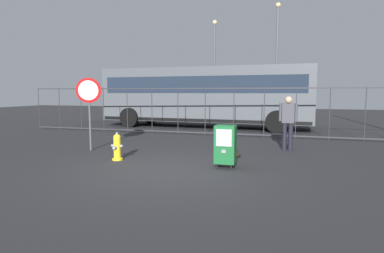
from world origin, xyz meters
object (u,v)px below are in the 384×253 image
Objects in this scene: street_light_far_left at (215,61)px; bus_near at (205,94)px; traffic_cone at (233,147)px; fire_hydrant at (117,147)px; pedestrian at (288,120)px; street_light_near_left at (277,53)px; stop_sign at (89,99)px; newspaper_box_primary at (225,144)px.

bus_near is at bearing -81.50° from street_light_far_left.
street_light_far_left is (-0.97, 6.51, 2.23)m from bus_near.
street_light_far_left is (-3.61, 13.66, 3.68)m from traffic_cone.
fire_hydrant is 5.18m from pedestrian.
street_light_near_left is at bearing 87.11° from traffic_cone.
street_light_far_left is at bearing 92.78° from fire_hydrant.
fire_hydrant is at bearing -34.56° from stop_sign.
stop_sign is at bearing 165.82° from newspaper_box_primary.
street_light_far_left is (-3.64, 15.06, 3.37)m from newspaper_box_primary.
street_light_far_left is at bearing 103.60° from newspaper_box_primary.
bus_near is 7.11m from street_light_near_left.
street_light_near_left reaches higher than bus_near.
fire_hydrant is 0.11× the size of street_light_far_left.
bus_near reaches higher than stop_sign.
newspaper_box_primary is at bearing -92.47° from street_light_near_left.
pedestrian is at bearing -86.06° from street_light_near_left.
newspaper_box_primary is (2.92, -0.07, 0.22)m from fire_hydrant.
fire_hydrant is 15.43m from street_light_far_left.
street_light_near_left is 4.34m from street_light_far_left.
stop_sign is 4.62m from traffic_cone.
stop_sign reaches higher than fire_hydrant.
traffic_cone is (2.88, 1.34, -0.09)m from fire_hydrant.
stop_sign is 6.14m from pedestrian.
traffic_cone is at bearing 91.46° from newspaper_box_primary.
fire_hydrant is at bearing -89.37° from bus_near.
pedestrian is (4.32, 2.79, 0.60)m from fire_hydrant.
newspaper_box_primary is at bearing -70.38° from bus_near.
stop_sign is at bearing -176.29° from traffic_cone.
street_light_near_left reaches higher than pedestrian.
bus_near reaches higher than newspaper_box_primary.
stop_sign is 0.21× the size of bus_near.
street_light_near_left reaches higher than street_light_far_left.
stop_sign reaches higher than pedestrian.
street_light_far_left reaches higher than pedestrian.
newspaper_box_primary reaches higher than traffic_cone.
newspaper_box_primary is 0.61× the size of pedestrian.
newspaper_box_primary is at bearing -116.14° from pedestrian.
pedestrian is 13.54m from street_light_far_left.
stop_sign is 1.34× the size of pedestrian.
traffic_cone is at bearing -67.48° from bus_near.
newspaper_box_primary is at bearing -14.18° from stop_sign.
bus_near is at bearing 125.61° from pedestrian.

